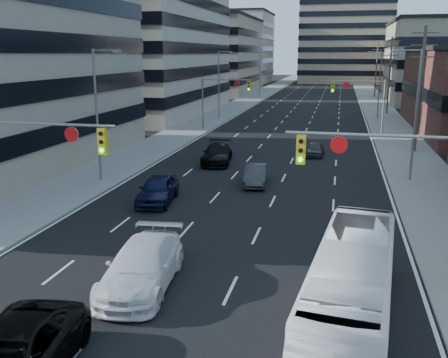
% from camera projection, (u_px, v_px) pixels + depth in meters
% --- Properties ---
extents(road_surface, '(18.00, 300.00, 0.02)m').
position_uv_depth(road_surface, '(320.00, 86.00, 136.36)').
color(road_surface, black).
rests_on(road_surface, ground).
extents(sidewalk_left, '(5.00, 300.00, 0.15)m').
position_uv_depth(sidewalk_left, '(279.00, 85.00, 138.86)').
color(sidewalk_left, slate).
rests_on(sidewalk_left, ground).
extents(sidewalk_right, '(5.00, 300.00, 0.15)m').
position_uv_depth(sidewalk_right, '(364.00, 86.00, 133.83)').
color(sidewalk_right, slate).
rests_on(sidewalk_right, ground).
extents(office_left_mid, '(26.00, 34.00, 28.00)m').
position_uv_depth(office_left_mid, '(117.00, 16.00, 72.71)').
color(office_left_mid, '#ADA089').
rests_on(office_left_mid, ground).
extents(office_left_far, '(20.00, 30.00, 16.00)m').
position_uv_depth(office_left_far, '(207.00, 56.00, 111.31)').
color(office_left_far, gray).
rests_on(office_left_far, ground).
extents(bg_block_left, '(24.00, 24.00, 20.00)m').
position_uv_depth(bg_block_left, '(229.00, 49.00, 149.47)').
color(bg_block_left, '#ADA089').
rests_on(bg_block_left, ground).
extents(bg_block_right, '(22.00, 22.00, 12.00)m').
position_uv_depth(bg_block_right, '(448.00, 64.00, 127.90)').
color(bg_block_right, gray).
rests_on(bg_block_right, ground).
extents(signal_near_left, '(6.59, 0.33, 6.00)m').
position_uv_depth(signal_near_left, '(33.00, 157.00, 21.69)').
color(signal_near_left, slate).
rests_on(signal_near_left, ground).
extents(signal_near_right, '(6.59, 0.33, 6.00)m').
position_uv_depth(signal_near_right, '(391.00, 175.00, 18.44)').
color(signal_near_right, slate).
rests_on(signal_near_right, ground).
extents(signal_far_left, '(6.09, 0.33, 6.00)m').
position_uv_depth(signal_far_left, '(222.00, 93.00, 56.70)').
color(signal_far_left, slate).
rests_on(signal_far_left, ground).
extents(signal_far_right, '(6.09, 0.33, 6.00)m').
position_uv_depth(signal_far_right, '(362.00, 96.00, 53.34)').
color(signal_far_right, slate).
rests_on(signal_far_right, ground).
extents(utility_pole_block, '(2.20, 0.28, 11.00)m').
position_uv_depth(utility_pole_block, '(420.00, 88.00, 43.49)').
color(utility_pole_block, '#4C3D2D').
rests_on(utility_pole_block, ground).
extents(utility_pole_midblock, '(2.20, 0.28, 11.00)m').
position_uv_depth(utility_pole_midblock, '(390.00, 74.00, 71.83)').
color(utility_pole_midblock, '#4C3D2D').
rests_on(utility_pole_midblock, ground).
extents(utility_pole_distant, '(2.20, 0.28, 11.00)m').
position_uv_depth(utility_pole_distant, '(376.00, 68.00, 100.17)').
color(utility_pole_distant, '#4C3D2D').
rests_on(utility_pole_distant, ground).
extents(streetlight_left_near, '(2.03, 0.22, 9.00)m').
position_uv_depth(streetlight_left_near, '(99.00, 109.00, 33.48)').
color(streetlight_left_near, slate).
rests_on(streetlight_left_near, ground).
extents(streetlight_left_mid, '(2.03, 0.22, 9.00)m').
position_uv_depth(streetlight_left_mid, '(220.00, 81.00, 66.54)').
color(streetlight_left_mid, slate).
rests_on(streetlight_left_mid, ground).
extents(streetlight_left_far, '(2.03, 0.22, 9.00)m').
position_uv_depth(streetlight_left_far, '(261.00, 72.00, 99.60)').
color(streetlight_left_far, slate).
rests_on(streetlight_left_far, ground).
extents(streetlight_right_near, '(2.03, 0.22, 9.00)m').
position_uv_depth(streetlight_right_near, '(414.00, 109.00, 33.69)').
color(streetlight_right_near, slate).
rests_on(streetlight_right_near, ground).
extents(streetlight_right_far, '(2.03, 0.22, 9.00)m').
position_uv_depth(streetlight_right_far, '(379.00, 81.00, 66.75)').
color(streetlight_right_far, slate).
rests_on(streetlight_right_far, ground).
extents(white_van, '(2.94, 6.05, 1.70)m').
position_uv_depth(white_van, '(142.00, 266.00, 19.00)').
color(white_van, silver).
rests_on(white_van, ground).
extents(transit_bus, '(3.44, 10.29, 2.81)m').
position_uv_depth(transit_bus, '(352.00, 285.00, 16.18)').
color(transit_bus, white).
rests_on(transit_bus, ground).
extents(sedan_blue, '(2.45, 4.96, 1.63)m').
position_uv_depth(sedan_blue, '(158.00, 189.00, 29.85)').
color(sedan_blue, black).
rests_on(sedan_blue, ground).
extents(sedan_grey_center, '(1.95, 4.26, 1.35)m').
position_uv_depth(sedan_grey_center, '(255.00, 175.00, 33.87)').
color(sedan_grey_center, '#2E2E30').
rests_on(sedan_grey_center, ground).
extents(sedan_black_far, '(2.91, 5.68, 1.58)m').
position_uv_depth(sedan_black_far, '(217.00, 154.00, 40.49)').
color(sedan_black_far, black).
rests_on(sedan_black_far, ground).
extents(sedan_grey_right, '(1.55, 3.62, 1.22)m').
position_uv_depth(sedan_grey_right, '(315.00, 149.00, 43.47)').
color(sedan_grey_right, '#363739').
rests_on(sedan_grey_right, ground).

